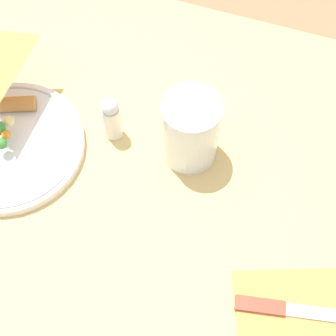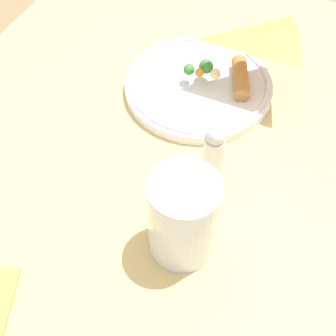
{
  "view_description": "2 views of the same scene",
  "coord_description": "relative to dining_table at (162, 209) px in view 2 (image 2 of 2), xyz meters",
  "views": [
    {
      "loc": [
        0.21,
        -0.31,
        1.43
      ],
      "look_at": [
        0.1,
        0.01,
        0.81
      ],
      "focal_mm": 55.0,
      "sensor_mm": 36.0,
      "label": 1
    },
    {
      "loc": [
        0.41,
        0.19,
        1.31
      ],
      "look_at": [
        0.04,
        0.03,
        0.78
      ],
      "focal_mm": 55.0,
      "sensor_mm": 36.0,
      "label": 2
    }
  ],
  "objects": [
    {
      "name": "dining_table",
      "position": [
        0.0,
        0.0,
        0.0
      ],
      "size": [
        0.96,
        0.76,
        0.74
      ],
      "color": "#DBB770",
      "rests_on": "ground_plane"
    },
    {
      "name": "plate_pizza",
      "position": [
        -0.15,
        -0.01,
        0.14
      ],
      "size": [
        0.23,
        0.23,
        0.05
      ],
      "color": "white",
      "rests_on": "dining_table"
    },
    {
      "name": "milk_glass",
      "position": [
        0.11,
        0.08,
        0.18
      ],
      "size": [
        0.09,
        0.09,
        0.12
      ],
      "color": "white",
      "rests_on": "dining_table"
    },
    {
      "name": "salt_shaker",
      "position": [
        -0.01,
        0.07,
        0.17
      ],
      "size": [
        0.03,
        0.03,
        0.09
      ],
      "color": "silver",
      "rests_on": "dining_table"
    }
  ]
}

